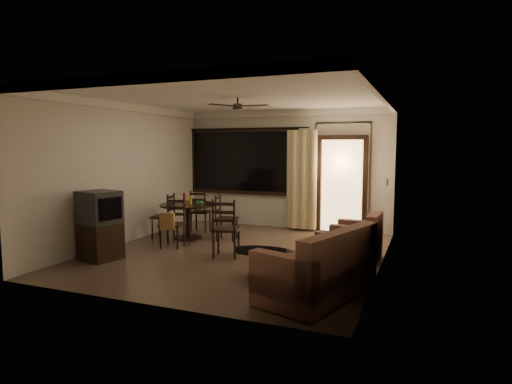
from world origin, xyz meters
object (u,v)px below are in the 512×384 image
at_px(dining_chair_north, 201,219).
at_px(sofa, 321,271).
at_px(dining_chair_west, 164,225).
at_px(dining_chair_east, 226,227).
at_px(armchair, 359,240).
at_px(coffee_table, 263,259).
at_px(dining_chair_south, 172,232).
at_px(side_chair, 226,240).
at_px(dining_table, 188,211).
at_px(tv_cabinet, 100,225).

xyz_separation_m(dining_chair_north, sofa, (3.59, -3.28, 0.07)).
distance_m(dining_chair_west, dining_chair_north, 1.00).
distance_m(dining_chair_east, armchair, 2.83).
relative_size(dining_chair_east, coffee_table, 1.01).
relative_size(dining_chair_south, armchair, 1.17).
height_order(dining_chair_east, armchair, dining_chair_east).
bearing_deg(dining_chair_east, dining_chair_north, 46.76).
height_order(dining_chair_north, coffee_table, dining_chair_north).
distance_m(dining_chair_south, side_chair, 1.30).
bearing_deg(dining_chair_north, side_chair, 119.76).
xyz_separation_m(sofa, armchair, (0.16, 2.18, -0.03)).
bearing_deg(side_chair, dining_table, -51.33).
bearing_deg(dining_chair_east, tv_cabinet, 138.16).
bearing_deg(dining_table, dining_chair_east, 9.98).
distance_m(dining_chair_south, sofa, 3.70).
bearing_deg(coffee_table, dining_chair_south, 153.85).
distance_m(sofa, side_chair, 2.47).
bearing_deg(dining_table, coffee_table, -38.81).
xyz_separation_m(dining_chair_east, dining_chair_north, (-0.96, 0.63, 0.00)).
height_order(dining_table, dining_chair_south, dining_table).
bearing_deg(dining_chair_south, dining_chair_north, 90.00).
relative_size(dining_table, dining_chair_east, 1.24).
distance_m(dining_chair_east, dining_chair_south, 1.20).
height_order(dining_chair_east, dining_chair_south, same).
bearing_deg(side_chair, tv_cabinet, 11.95).
bearing_deg(dining_chair_west, armchair, 77.48).
distance_m(dining_chair_north, coffee_table, 3.79).
height_order(sofa, side_chair, side_chair).
distance_m(dining_chair_north, armchair, 3.91).
relative_size(dining_table, dining_chair_south, 1.24).
bearing_deg(dining_chair_west, tv_cabinet, -10.38).
bearing_deg(sofa, dining_chair_south, 171.27).
relative_size(dining_chair_north, tv_cabinet, 0.80).
relative_size(dining_chair_west, side_chair, 0.91).
distance_m(dining_chair_south, tv_cabinet, 1.40).
bearing_deg(dining_chair_north, dining_chair_east, 136.76).
bearing_deg(coffee_table, sofa, -27.87).
height_order(dining_chair_west, dining_chair_south, same).
xyz_separation_m(dining_chair_east, side_chair, (0.60, -1.25, 0.03)).
height_order(dining_chair_east, dining_chair_north, same).
xyz_separation_m(coffee_table, side_chair, (-1.04, 0.88, 0.03)).
height_order(sofa, armchair, sofa).
xyz_separation_m(dining_chair_north, coffee_table, (2.61, -2.76, -0.01)).
bearing_deg(dining_chair_east, sofa, -145.26).
distance_m(dining_chair_west, side_chair, 2.17).
distance_m(dining_table, tv_cabinet, 2.11).
bearing_deg(dining_chair_east, side_chair, -164.26).
height_order(dining_chair_south, side_chair, side_chair).
bearing_deg(coffee_table, dining_chair_west, 148.41).
bearing_deg(dining_chair_south, dining_chair_east, 45.70).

